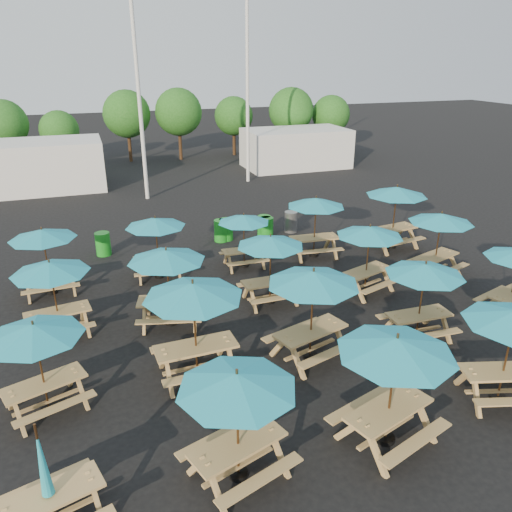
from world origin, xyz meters
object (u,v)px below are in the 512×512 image
object	(u,v)px
picnic_unit_15	(316,205)
picnic_unit_19	(396,195)
waste_bin_3	(267,228)
picnic_unit_9	(313,283)
picnic_unit_13	(425,273)
picnic_unit_7	(156,226)
waste_bin_1	(221,231)
picnic_unit_6	(167,260)
picnic_unit_14	(369,235)
picnic_unit_8	(396,352)
waste_bin_2	(226,229)
picnic_unit_3	(43,238)
picnic_unit_2	(51,272)
picnic_unit_18	(441,221)
picnic_unit_0	(47,487)
waste_bin_5	(291,222)
picnic_unit_4	(237,387)
waste_bin_4	(264,226)
waste_bin_0	(103,244)
picnic_unit_5	(193,295)
picnic_unit_11	(244,222)
picnic_unit_10	(270,245)
picnic_unit_1	(35,335)

from	to	relation	value
picnic_unit_15	picnic_unit_19	world-z (taller)	picnic_unit_19
waste_bin_3	picnic_unit_9	bearing A→B (deg)	-103.14
picnic_unit_13	picnic_unit_19	world-z (taller)	picnic_unit_19
picnic_unit_7	waste_bin_1	bearing A→B (deg)	48.02
picnic_unit_6	picnic_unit_14	size ratio (longest dim) A/B	0.98
picnic_unit_8	waste_bin_2	xyz separation A→B (m)	(0.21, 12.62, -1.69)
picnic_unit_3	picnic_unit_9	world-z (taller)	picnic_unit_9
picnic_unit_2	picnic_unit_18	size ratio (longest dim) A/B	0.86
picnic_unit_18	picnic_unit_0	bearing A→B (deg)	-171.65
picnic_unit_18	waste_bin_5	distance (m)	6.98
picnic_unit_4	waste_bin_4	bearing A→B (deg)	49.51
picnic_unit_18	waste_bin_0	xyz separation A→B (m)	(-11.06, 5.96, -1.58)
picnic_unit_2	waste_bin_3	bearing A→B (deg)	25.02
picnic_unit_4	picnic_unit_14	bearing A→B (deg)	25.75
picnic_unit_14	waste_bin_2	world-z (taller)	picnic_unit_14
waste_bin_5	waste_bin_2	bearing A→B (deg)	-178.91
picnic_unit_8	waste_bin_5	size ratio (longest dim) A/B	3.14
picnic_unit_18	waste_bin_2	world-z (taller)	picnic_unit_18
picnic_unit_15	waste_bin_3	bearing A→B (deg)	117.78
picnic_unit_6	waste_bin_2	distance (m)	7.45
picnic_unit_5	waste_bin_2	world-z (taller)	picnic_unit_5
picnic_unit_11	picnic_unit_18	xyz separation A→B (m)	(6.17, -3.02, 0.27)
picnic_unit_8	waste_bin_0	xyz separation A→B (m)	(-4.85, 12.54, -1.69)
picnic_unit_9	picnic_unit_10	size ratio (longest dim) A/B	1.29
picnic_unit_1	picnic_unit_14	xyz separation A→B (m)	(9.82, 2.97, 0.08)
picnic_unit_10	picnic_unit_0	bearing A→B (deg)	-135.27
picnic_unit_10	waste_bin_2	size ratio (longest dim) A/B	2.45
picnic_unit_13	waste_bin_1	xyz separation A→B (m)	(-3.11, 9.33, -1.50)
picnic_unit_18	waste_bin_3	world-z (taller)	picnic_unit_18
picnic_unit_2	picnic_unit_11	bearing A→B (deg)	15.68
picnic_unit_11	waste_bin_2	bearing A→B (deg)	87.83
waste_bin_2	waste_bin_1	bearing A→B (deg)	-164.22
waste_bin_2	picnic_unit_3	bearing A→B (deg)	-156.25
picnic_unit_14	waste_bin_0	size ratio (longest dim) A/B	2.94
picnic_unit_0	picnic_unit_19	world-z (taller)	picnic_unit_19
picnic_unit_4	picnic_unit_14	world-z (taller)	picnic_unit_4
picnic_unit_19	waste_bin_1	distance (m)	7.31
picnic_unit_15	picnic_unit_19	size ratio (longest dim) A/B	0.88
picnic_unit_7	waste_bin_3	bearing A→B (deg)	31.98
picnic_unit_2	picnic_unit_15	distance (m)	9.83
picnic_unit_5	waste_bin_1	world-z (taller)	picnic_unit_5
picnic_unit_7	waste_bin_3	world-z (taller)	picnic_unit_7
picnic_unit_0	waste_bin_5	xyz separation A→B (m)	(9.60, 12.61, -0.43)
picnic_unit_0	picnic_unit_5	distance (m)	4.88
picnic_unit_5	picnic_unit_18	world-z (taller)	picnic_unit_5
picnic_unit_7	picnic_unit_19	distance (m)	9.48
picnic_unit_9	picnic_unit_1	bearing A→B (deg)	163.01
waste_bin_3	picnic_unit_7	bearing A→B (deg)	-153.16
picnic_unit_18	waste_bin_3	xyz separation A→B (m)	(-4.30, 5.66, -1.58)
picnic_unit_15	waste_bin_3	world-z (taller)	picnic_unit_15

